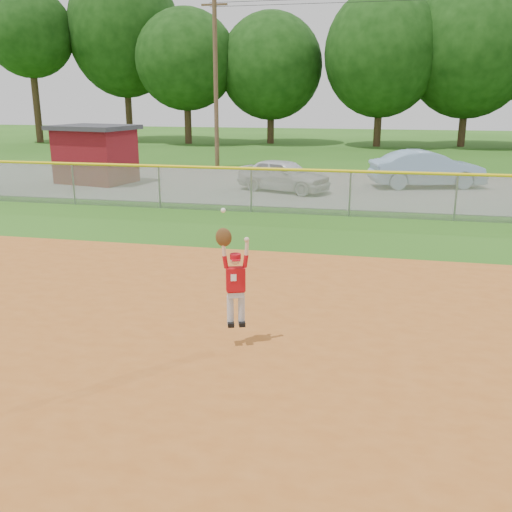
{
  "coord_description": "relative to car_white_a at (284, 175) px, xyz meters",
  "views": [
    {
      "loc": [
        0.93,
        -8.84,
        3.93
      ],
      "look_at": [
        -1.18,
        0.86,
        1.1
      ],
      "focal_mm": 40.0,
      "sensor_mm": 36.0,
      "label": 1
    }
  ],
  "objects": [
    {
      "name": "car_white_a",
      "position": [
        0.0,
        0.0,
        0.0
      ],
      "size": [
        4.22,
        2.89,
        1.33
      ],
      "primitive_type": "imported",
      "rotation": [
        0.0,
        0.0,
        1.2
      ],
      "color": "silver",
      "rests_on": "parking_strip"
    },
    {
      "name": "tree_line",
      "position": [
        3.92,
        23.5,
        6.84
      ],
      "size": [
        62.37,
        13.0,
        14.43
      ],
      "color": "#422D1C",
      "rests_on": "ground"
    },
    {
      "name": "outfield_fence",
      "position": [
        2.96,
        -4.41,
        0.19
      ],
      "size": [
        40.06,
        0.1,
        1.55
      ],
      "color": "gray",
      "rests_on": "ground"
    },
    {
      "name": "clay_infield",
      "position": [
        2.96,
        -17.41,
        -0.68
      ],
      "size": [
        24.0,
        16.0,
        0.04
      ],
      "primitive_type": "cube",
      "color": "#A2541D",
      "rests_on": "ground"
    },
    {
      "name": "ballplayer",
      "position": [
        1.76,
        -15.06,
        0.47
      ],
      "size": [
        0.52,
        0.29,
        1.9
      ],
      "color": "silver",
      "rests_on": "ground"
    },
    {
      "name": "ground",
      "position": [
        2.96,
        -14.41,
        -0.7
      ],
      "size": [
        120.0,
        120.0,
        0.0
      ],
      "primitive_type": "plane",
      "color": "#265613",
      "rests_on": "ground"
    },
    {
      "name": "car_blue",
      "position": [
        5.85,
        2.37,
        0.12
      ],
      "size": [
        5.04,
        2.87,
        1.57
      ],
      "primitive_type": "imported",
      "rotation": [
        0.0,
        0.0,
        1.84
      ],
      "color": "#7C9BB9",
      "rests_on": "parking_strip"
    },
    {
      "name": "parking_strip",
      "position": [
        2.96,
        1.59,
        -0.68
      ],
      "size": [
        44.0,
        10.0,
        0.03
      ],
      "primitive_type": "cube",
      "color": "gray",
      "rests_on": "ground"
    },
    {
      "name": "utility_shed",
      "position": [
        -8.73,
        0.61,
        0.62
      ],
      "size": [
        3.91,
        3.31,
        2.59
      ],
      "color": "#5D0D12",
      "rests_on": "ground"
    },
    {
      "name": "power_lines",
      "position": [
        3.96,
        7.59,
        3.98
      ],
      "size": [
        19.4,
        0.24,
        9.0
      ],
      "color": "#4C3823",
      "rests_on": "ground"
    }
  ]
}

